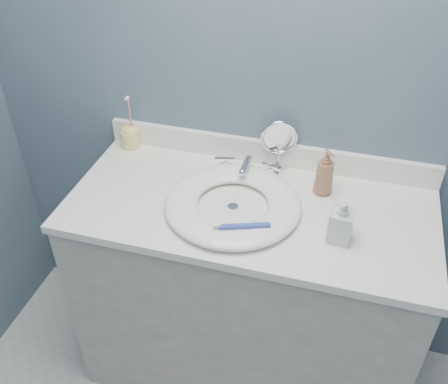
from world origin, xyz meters
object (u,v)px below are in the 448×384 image
(makeup_mirror, at_px, (279,143))
(soap_bottle_clear, at_px, (342,220))
(soap_bottle_amber, at_px, (325,172))
(toothbrush_holder, at_px, (130,135))

(makeup_mirror, bearing_deg, soap_bottle_clear, -65.60)
(soap_bottle_amber, bearing_deg, makeup_mirror, 108.87)
(toothbrush_holder, bearing_deg, soap_bottle_clear, -20.80)
(makeup_mirror, relative_size, soap_bottle_clear, 1.26)
(makeup_mirror, distance_m, soap_bottle_amber, 0.21)
(makeup_mirror, height_order, soap_bottle_amber, makeup_mirror)
(makeup_mirror, height_order, soap_bottle_clear, makeup_mirror)
(soap_bottle_clear, bearing_deg, soap_bottle_amber, 114.99)
(makeup_mirror, relative_size, toothbrush_holder, 0.90)
(soap_bottle_clear, bearing_deg, toothbrush_holder, 165.03)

